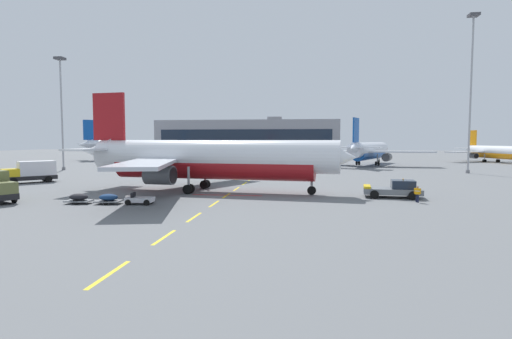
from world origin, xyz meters
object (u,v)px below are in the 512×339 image
object	(u,v)px
airliner_foreground	(208,159)
ground_crew_worker	(417,193)
airliner_mid_left	(494,152)
airliner_far_center	(369,151)
baggage_train	(109,199)
apron_light_mast_far	(471,77)
fuel_service_truck	(31,171)
airliner_far_right	(134,147)
apron_light_mast_near	(61,100)
pushback_tug	(395,189)

from	to	relation	value
airliner_foreground	ground_crew_worker	distance (m)	23.70
airliner_mid_left	airliner_far_center	world-z (taller)	airliner_far_center
baggage_train	apron_light_mast_far	distance (m)	67.90
airliner_mid_left	fuel_service_truck	size ratio (longest dim) A/B	3.87
airliner_far_center	baggage_train	size ratio (longest dim) A/B	3.59
airliner_mid_left	airliner_far_right	bearing A→B (deg)	176.91
ground_crew_worker	apron_light_mast_near	world-z (taller)	apron_light_mast_near
airliner_foreground	apron_light_mast_near	world-z (taller)	apron_light_mast_near
baggage_train	ground_crew_worker	world-z (taller)	ground_crew_worker
ground_crew_worker	baggage_train	bearing A→B (deg)	-170.70
airliner_mid_left	ground_crew_worker	bearing A→B (deg)	-117.45
ground_crew_worker	airliner_far_right	bearing A→B (deg)	128.72
apron_light_mast_near	airliner_foreground	bearing A→B (deg)	-38.40
airliner_far_right	baggage_train	world-z (taller)	airliner_far_right
airliner_far_center	fuel_service_truck	size ratio (longest dim) A/B	4.55
pushback_tug	airliner_mid_left	xyz separation A→B (m)	(42.48, 75.60, 2.11)
airliner_far_right	apron_light_mast_near	bearing A→B (deg)	-82.77
airliner_far_right	apron_light_mast_far	xyz separation A→B (m)	(87.04, -46.11, 13.90)
airliner_far_center	apron_light_mast_far	world-z (taller)	apron_light_mast_far
airliner_far_right	apron_light_mast_near	world-z (taller)	apron_light_mast_near
airliner_mid_left	ground_crew_worker	world-z (taller)	airliner_mid_left
airliner_mid_left	airliner_far_right	world-z (taller)	airliner_far_right
pushback_tug	baggage_train	size ratio (longest dim) A/B	0.72
airliner_mid_left	baggage_train	bearing A→B (deg)	-130.26
airliner_far_center	ground_crew_worker	size ratio (longest dim) A/B	18.96
pushback_tug	apron_light_mast_far	distance (m)	44.36
airliner_foreground	airliner_far_right	xyz separation A→B (m)	(-45.13, 79.01, 0.09)
airliner_far_center	apron_light_mast_near	xyz separation A→B (m)	(-66.16, -25.53, 10.97)
fuel_service_truck	apron_light_mast_far	world-z (taller)	apron_light_mast_far
apron_light_mast_near	baggage_train	bearing A→B (deg)	-52.56
airliner_foreground	fuel_service_truck	world-z (taller)	airliner_foreground
airliner_mid_left	apron_light_mast_far	distance (m)	48.15
fuel_service_truck	baggage_train	distance (m)	27.17
airliner_far_center	airliner_far_right	xyz separation A→B (m)	(-72.26, 22.54, 0.41)
baggage_train	airliner_far_center	bearing A→B (deg)	62.91
airliner_foreground	apron_light_mast_near	distance (m)	50.93
pushback_tug	apron_light_mast_far	xyz separation A→B (m)	(20.63, 35.38, 17.05)
pushback_tug	airliner_far_center	size ratio (longest dim) A/B	0.20
apron_light_mast_near	airliner_far_right	bearing A→B (deg)	97.23
airliner_mid_left	apron_light_mast_near	bearing A→B (deg)	-157.68
airliner_foreground	apron_light_mast_near	bearing A→B (deg)	141.60
airliner_mid_left	baggage_train	world-z (taller)	airliner_mid_left
pushback_tug	ground_crew_worker	bearing A→B (deg)	-64.93
baggage_train	ground_crew_worker	size ratio (longest dim) A/B	5.29
airliner_far_center	fuel_service_truck	bearing A→B (deg)	-137.95
airliner_foreground	pushback_tug	size ratio (longest dim) A/B	5.56
airliner_foreground	airliner_far_center	world-z (taller)	airliner_foreground
airliner_foreground	pushback_tug	xyz separation A→B (m)	(21.28, -2.47, -3.05)
airliner_foreground	apron_light_mast_far	distance (m)	55.09
airliner_foreground	fuel_service_truck	xyz separation A→B (m)	(-28.21, 6.55, -2.30)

